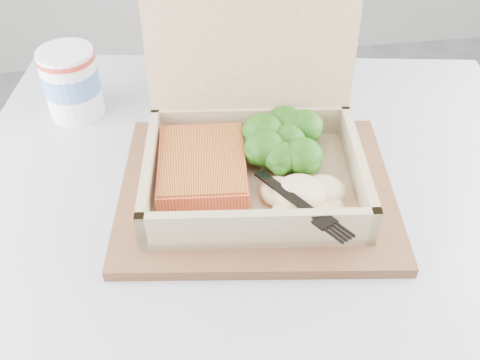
{
  "coord_description": "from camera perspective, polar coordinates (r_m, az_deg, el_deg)",
  "views": [
    {
      "loc": [
        -0.65,
        -0.01,
        1.13
      ],
      "look_at": [
        -0.59,
        0.42,
        0.74
      ],
      "focal_mm": 40.0,
      "sensor_mm": 36.0,
      "label": 1
    }
  ],
  "objects": [
    {
      "name": "receipt",
      "position": [
        0.76,
        3.05,
        7.71
      ],
      "size": [
        0.08,
        0.14,
        0.0
      ],
      "primitive_type": "cube",
      "rotation": [
        0.0,
        0.0,
        -0.06
      ],
      "color": "white",
      "rests_on": "cafe_table"
    },
    {
      "name": "salmon_fillet",
      "position": [
        0.61,
        -4.05,
        1.38
      ],
      "size": [
        0.11,
        0.14,
        0.03
      ],
      "primitive_type": "cube",
      "rotation": [
        0.0,
        0.0,
        -0.08
      ],
      "color": "#DA502A",
      "rests_on": "takeout_container"
    },
    {
      "name": "serving_tray",
      "position": [
        0.62,
        1.75,
        -1.02
      ],
      "size": [
        0.34,
        0.29,
        0.01
      ],
      "primitive_type": "cube",
      "rotation": [
        0.0,
        0.0,
        -0.14
      ],
      "color": "brown",
      "rests_on": "cafe_table"
    },
    {
      "name": "broccoli_pile",
      "position": [
        0.63,
        5.11,
        3.76
      ],
      "size": [
        0.11,
        0.11,
        0.04
      ],
      "primitive_type": null,
      "color": "#2C6D18",
      "rests_on": "takeout_container"
    },
    {
      "name": "cafe_table",
      "position": [
        0.74,
        1.06,
        -13.44
      ],
      "size": [
        0.82,
        0.82,
        0.7
      ],
      "rotation": [
        0.0,
        0.0,
        -0.18
      ],
      "color": "black",
      "rests_on": "floor"
    },
    {
      "name": "plastic_fork",
      "position": [
        0.56,
        3.85,
        -0.39
      ],
      "size": [
        0.08,
        0.14,
        0.02
      ],
      "rotation": [
        0.0,
        0.0,
        3.59
      ],
      "color": "black",
      "rests_on": "mashed_potatoes"
    },
    {
      "name": "takeout_container",
      "position": [
        0.61,
        1.37,
        5.48
      ],
      "size": [
        0.27,
        0.24,
        0.23
      ],
      "rotation": [
        0.0,
        0.0,
        -0.12
      ],
      "color": "tan",
      "rests_on": "serving_tray"
    },
    {
      "name": "paper_cup",
      "position": [
        0.76,
        -17.58,
        10.04
      ],
      "size": [
        0.08,
        0.08,
        0.1
      ],
      "color": "silver",
      "rests_on": "cafe_table"
    },
    {
      "name": "mashed_potatoes",
      "position": [
        0.57,
        6.43,
        -1.53
      ],
      "size": [
        0.09,
        0.08,
        0.03
      ],
      "primitive_type": "ellipsoid",
      "color": "beige",
      "rests_on": "takeout_container"
    }
  ]
}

